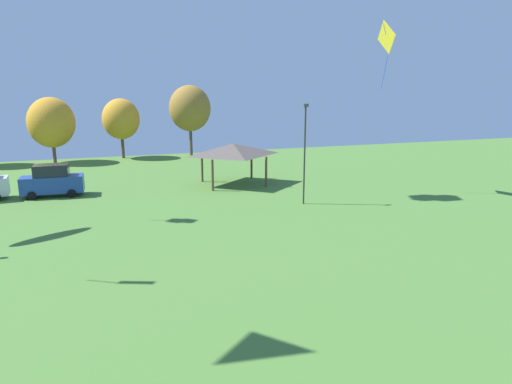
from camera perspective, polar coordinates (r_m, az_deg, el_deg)
The scene contains 7 objects.
kite_flying_6 at distance 37.73m, azimuth 15.98°, elevation 17.87°, with size 0.76×2.54×5.09m.
parked_car_second_from_left at distance 38.85m, azimuth -24.11°, elevation 1.28°, with size 4.63×2.08×2.51m.
park_pavilion at distance 39.66m, azimuth -2.89°, elevation 5.34°, with size 6.06×5.02×3.60m.
light_post_1 at distance 32.86m, azimuth 6.11°, elevation 5.34°, with size 0.36×0.20×7.22m.
treeline_tree_1 at distance 55.67m, azimuth -24.22°, elevation 7.92°, with size 5.03×5.03×7.28m.
treeline_tree_2 at distance 56.73m, azimuth -16.53°, elevation 8.73°, with size 4.33×4.33×7.03m.
treeline_tree_3 at distance 57.12m, azimuth -8.27°, elevation 10.30°, with size 5.05×5.05×8.57m.
Camera 1 is at (-6.05, 1.99, 8.39)m, focal length 32.00 mm.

